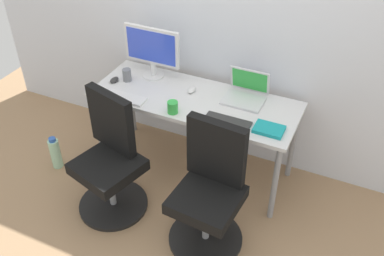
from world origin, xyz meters
name	(u,v)px	position (x,y,z in m)	size (l,w,h in m)	color
ground_plane	(194,168)	(0.00, 0.00, 0.00)	(5.28, 5.28, 0.00)	#9E7A56
back_wall	(216,10)	(0.00, 0.39, 1.30)	(4.40, 0.04, 2.60)	silver
desk	(195,106)	(0.00, 0.00, 0.66)	(1.62, 0.62, 0.73)	silver
office_chair_left	(110,160)	(-0.41, -0.61, 0.42)	(0.54, 0.54, 0.94)	black
office_chair_right	(210,193)	(0.39, -0.61, 0.42)	(0.54, 0.54, 0.94)	black
water_bottle_on_floor	(55,153)	(-1.10, -0.48, 0.15)	(0.09, 0.09, 0.31)	#A5D8B2
desktop_monitor	(152,49)	(-0.46, 0.17, 0.98)	(0.48, 0.18, 0.43)	silver
open_laptop	(246,92)	(0.36, 0.17, 0.78)	(0.31, 0.27, 0.22)	silver
keyboard_by_monitor	(125,98)	(-0.49, -0.23, 0.73)	(0.34, 0.12, 0.02)	silver
keyboard_by_laptop	(227,122)	(0.34, -0.19, 0.73)	(0.34, 0.12, 0.02)	#2D2D2D
mouse_by_monitor	(114,80)	(-0.70, -0.05, 0.74)	(0.06, 0.10, 0.03)	#2D2D2D
mouse_by_laptop	(192,90)	(-0.06, 0.08, 0.74)	(0.06, 0.10, 0.03)	silver
coffee_mug	(173,107)	(-0.07, -0.24, 0.77)	(0.08, 0.08, 0.09)	green
pen_cup	(127,75)	(-0.62, 0.01, 0.78)	(0.07, 0.07, 0.10)	slate
notebook	(269,129)	(0.64, -0.16, 0.74)	(0.21, 0.15, 0.03)	teal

